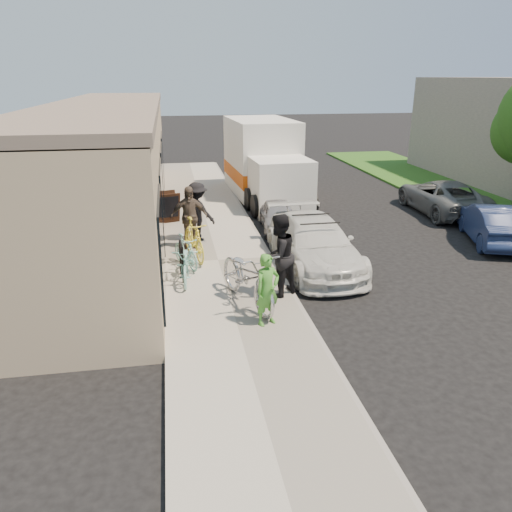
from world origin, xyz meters
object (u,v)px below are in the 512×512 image
tandem_bike (248,277)px  sedan_silver (279,216)px  cruiser_bike_b (186,263)px  bystander_b (189,217)px  far_car_blue (492,223)px  bike_rack (182,257)px  sedan_white (314,243)px  cruiser_bike_a (186,251)px  cruiser_bike_c (194,239)px  bystander_a (197,212)px  man_standing (278,256)px  moving_truck (264,164)px  woman_rider (267,290)px  sandwich_board (169,207)px  far_car_gray (442,196)px

tandem_bike → sedan_silver: bearing=53.9°
tandem_bike → cruiser_bike_b: 2.12m
bystander_b → far_car_blue: bearing=-4.8°
bike_rack → bystander_b: (0.32, 2.50, 0.37)m
bike_rack → sedan_white: size_ratio=0.20×
cruiser_bike_a → cruiser_bike_c: bearing=45.5°
cruiser_bike_b → bystander_b: size_ratio=0.95×
sedan_white → far_car_blue: size_ratio=1.25×
sedan_white → cruiser_bike_c: (-3.28, 0.84, 0.03)m
cruiser_bike_b → bystander_b: 2.68m
sedan_white → bystander_a: size_ratio=2.59×
bystander_b → cruiser_bike_c: bearing=-86.7°
bike_rack → man_standing: (2.21, -1.42, 0.42)m
sedan_silver → moving_truck: (0.43, 4.96, 0.97)m
moving_truck → man_standing: moving_truck is taller
woman_rider → bystander_b: size_ratio=0.82×
bike_rack → bystander_a: bystander_a is taller
sandwich_board → woman_rider: (1.93, -8.21, 0.22)m
far_car_gray → woman_rider: (-8.59, -8.31, 0.28)m
sedan_white → man_standing: bearing=-126.8°
far_car_gray → moving_truck: bearing=-28.3°
far_car_blue → man_standing: size_ratio=1.94×
moving_truck → cruiser_bike_c: bearing=-117.4°
man_standing → cruiser_bike_b: (-2.11, 1.29, -0.52)m
sandwich_board → bystander_b: size_ratio=0.57×
sedan_white → cruiser_bike_c: size_ratio=2.53×
woman_rider → cruiser_bike_b: woman_rider is taller
moving_truck → tandem_bike: bearing=-105.8°
sandwich_board → far_car_gray: far_car_gray is taller
far_car_blue → tandem_bike: tandem_bike is taller
bike_rack → sedan_silver: bearing=51.0°
sandwich_board → tandem_bike: bearing=-93.3°
moving_truck → far_car_gray: bearing=-33.7°
sandwich_board → woman_rider: woman_rider is taller
sedan_white → woman_rider: 3.99m
far_car_blue → cruiser_bike_a: far_car_blue is taller
moving_truck → woman_rider: (-2.23, -12.08, -0.55)m
moving_truck → bystander_a: size_ratio=3.72×
man_standing → bystander_b: 4.34m
sedan_silver → moving_truck: bearing=90.7°
cruiser_bike_a → bystander_b: 1.75m
tandem_bike → bystander_b: bearing=87.0°
bike_rack → cruiser_bike_b: size_ratio=0.53×
far_car_gray → cruiser_bike_c: (-9.88, -4.02, 0.08)m
bike_rack → man_standing: man_standing is taller
sandwich_board → bystander_b: bearing=-95.2°
woman_rider → bystander_b: (-1.35, 5.32, 0.17)m
sedan_white → far_car_gray: bearing=35.1°
moving_truck → woman_rider: moving_truck is taller
moving_truck → tandem_bike: size_ratio=2.74×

